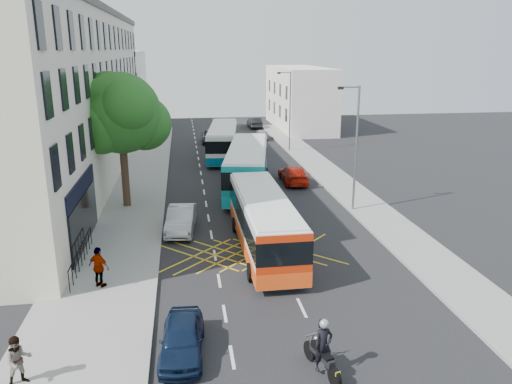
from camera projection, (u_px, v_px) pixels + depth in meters
name	position (u px, v px, depth m)	size (l,w,h in m)	color
ground	(302.00, 308.00, 20.62)	(120.00, 120.00, 0.00)	black
pavement_left	(127.00, 206.00, 33.67)	(5.00, 70.00, 0.15)	gray
pavement_right	(355.00, 196.00, 35.91)	(3.00, 70.00, 0.15)	gray
terrace_main	(63.00, 95.00, 40.08)	(8.30, 45.00, 13.50)	beige
terrace_far	(113.00, 88.00, 69.57)	(8.00, 20.00, 10.00)	silver
building_right	(299.00, 98.00, 66.69)	(6.00, 18.00, 8.00)	silver
street_tree	(120.00, 114.00, 31.92)	(6.30, 5.70, 8.80)	#382619
lamp_near	(355.00, 142.00, 31.62)	(1.45, 0.15, 8.00)	slate
lamp_far	(289.00, 107.00, 50.64)	(1.45, 0.15, 8.00)	slate
railings	(81.00, 255.00, 24.10)	(0.08, 5.60, 1.14)	black
bus_near	(264.00, 222.00, 26.12)	(2.73, 10.70, 3.01)	silver
bus_mid	(247.00, 167.00, 37.35)	(4.84, 12.27, 3.37)	silver
bus_far	(223.00, 141.00, 48.64)	(3.94, 11.31, 3.12)	silver
motorbike	(323.00, 348.00, 16.23)	(0.85, 2.19, 1.99)	black
parked_car_blue	(182.00, 338.00, 17.33)	(1.48, 3.68, 1.25)	#0D1A34
parked_car_silver	(181.00, 219.00, 29.13)	(1.52, 4.35, 1.43)	#A9ACB0
red_hatchback	(293.00, 175.00, 39.70)	(1.89, 4.65, 1.35)	#A81607
distant_car_grey	(212.00, 136.00, 56.79)	(2.32, 5.03, 1.40)	#393A40
distant_car_silver	(262.00, 134.00, 58.91)	(1.43, 3.54, 1.21)	#95989C
distant_car_dark	(254.00, 123.00, 67.36)	(1.51, 4.34, 1.43)	black
pedestrian_near	(19.00, 361.00, 15.50)	(0.80, 0.63, 1.66)	gray
pedestrian_far	(99.00, 267.00, 21.89)	(1.09, 0.45, 1.86)	gray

